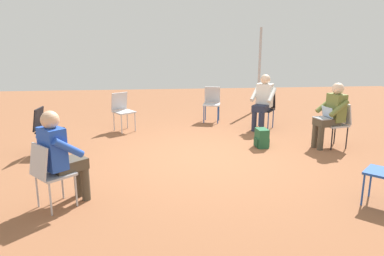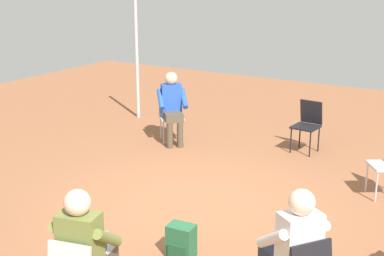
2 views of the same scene
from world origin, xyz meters
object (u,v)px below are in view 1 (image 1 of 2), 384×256
object	(u,v)px
person_with_laptop	(331,112)
chair_southwest	(265,107)
chair_south	(212,101)
chair_northeast	(49,171)
chair_west	(338,121)
chair_east	(46,127)
person_in_white	(263,99)
person_in_blue	(60,153)
chair_southeast	(122,109)
backpack_near_laptop_user	(262,139)

from	to	relation	value
person_with_laptop	chair_southwest	bearing A→B (deg)	13.11
chair_south	chair_southwest	size ratio (longest dim) A/B	1.00
chair_northeast	chair_west	world-z (taller)	same
chair_east	person_in_white	xyz separation A→B (m)	(-4.37, -1.38, 0.20)
chair_southwest	person_with_laptop	distance (m)	1.82
chair_west	chair_south	bearing A→B (deg)	28.32
chair_east	chair_west	bearing A→B (deg)	94.58
person_with_laptop	chair_northeast	bearing A→B (deg)	102.14
chair_south	person_in_white	bearing A→B (deg)	151.74
person_in_white	person_in_blue	bearing A→B (deg)	80.45
chair_west	person_with_laptop	bearing A→B (deg)	90.00
chair_east	chair_west	distance (m)	5.43
chair_northeast	chair_west	size ratio (longest dim) A/B	1.00
chair_southeast	chair_northeast	bearing A→B (deg)	47.23
chair_east	chair_west	xyz separation A→B (m)	(-5.43, 0.07, 0.00)
chair_south	backpack_near_laptop_user	size ratio (longest dim) A/B	2.36
chair_southeast	person_in_white	size ratio (longest dim) A/B	0.69
person_in_blue	person_in_white	xyz separation A→B (m)	(-3.59, -3.54, 0.00)
person_in_blue	chair_southeast	bearing A→B (deg)	131.25
chair_southeast	person_in_blue	bearing A→B (deg)	48.85
chair_southeast	person_in_white	bearing A→B (deg)	142.05
person_in_white	chair_south	bearing A→B (deg)	-6.05
chair_east	chair_southwest	size ratio (longest dim) A/B	1.00
person_in_blue	person_in_white	bearing A→B (deg)	92.59
chair_south	chair_northeast	world-z (taller)	same
chair_east	person_with_laptop	xyz separation A→B (m)	(-5.26, 0.11, 0.20)
person_in_white	person_with_laptop	bearing A→B (deg)	156.84
chair_southeast	chair_southwest	world-z (taller)	same
chair_northeast	chair_east	world-z (taller)	same
chair_west	person_in_white	bearing A→B (deg)	23.15
person_with_laptop	person_in_white	size ratio (longest dim) A/B	1.00
chair_east	chair_southwest	bearing A→B (deg)	114.03
chair_northeast	person_in_blue	size ratio (longest dim) A/B	0.69
person_in_blue	person_in_white	world-z (taller)	same
chair_southeast	person_in_blue	world-z (taller)	person_in_blue
chair_south	chair_west	bearing A→B (deg)	144.97
person_in_white	backpack_near_laptop_user	distance (m)	1.50
chair_southeast	chair_west	world-z (taller)	same
chair_south	chair_east	world-z (taller)	same
chair_northeast	chair_east	bearing A→B (deg)	154.21
chair_west	person_with_laptop	distance (m)	0.26
chair_west	person_in_blue	world-z (taller)	person_in_blue
chair_south	chair_northeast	size ratio (longest dim) A/B	1.00
chair_southwest	chair_east	bearing A→B (deg)	54.58
chair_south	person_in_blue	size ratio (longest dim) A/B	0.69
chair_southwest	person_with_laptop	xyz separation A→B (m)	(-0.79, 1.62, 0.20)
chair_east	chair_northeast	bearing A→B (deg)	21.52
backpack_near_laptop_user	chair_southeast	bearing A→B (deg)	-29.25
chair_southwest	person_in_blue	xyz separation A→B (m)	(3.68, 3.67, 0.20)
chair_southwest	person_in_blue	size ratio (longest dim) A/B	0.69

